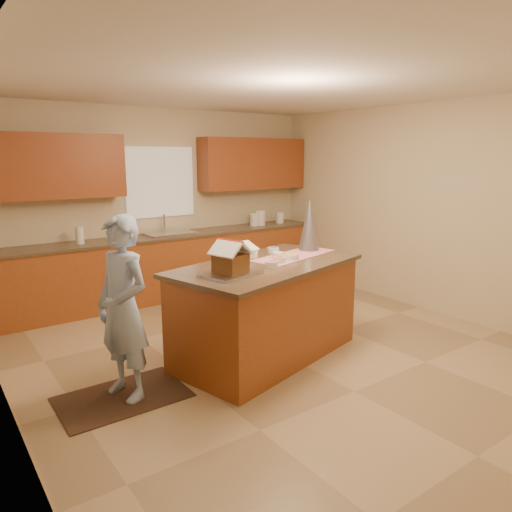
{
  "coord_description": "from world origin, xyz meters",
  "views": [
    {
      "loc": [
        -2.94,
        -3.74,
        2.03
      ],
      "look_at": [
        -0.1,
        0.2,
        1.0
      ],
      "focal_mm": 33.32,
      "sensor_mm": 36.0,
      "label": 1
    }
  ],
  "objects_px": {
    "island_base": "(266,312)",
    "tinsel_tree": "(309,225)",
    "gingerbread_house": "(231,260)",
    "boy": "(123,308)"
  },
  "relations": [
    {
      "from": "boy",
      "to": "gingerbread_house",
      "type": "xyz_separation_m",
      "value": [
        0.93,
        -0.21,
        0.33
      ]
    },
    {
      "from": "island_base",
      "to": "tinsel_tree",
      "type": "height_order",
      "value": "tinsel_tree"
    },
    {
      "from": "tinsel_tree",
      "to": "boy",
      "type": "relative_size",
      "value": 0.38
    },
    {
      "from": "gingerbread_house",
      "to": "boy",
      "type": "bearing_deg",
      "value": 167.22
    },
    {
      "from": "island_base",
      "to": "tinsel_tree",
      "type": "relative_size",
      "value": 3.27
    },
    {
      "from": "island_base",
      "to": "boy",
      "type": "bearing_deg",
      "value": 165.13
    },
    {
      "from": "tinsel_tree",
      "to": "boy",
      "type": "xyz_separation_m",
      "value": [
        -2.27,
        -0.24,
        -0.48
      ]
    },
    {
      "from": "island_base",
      "to": "gingerbread_house",
      "type": "relative_size",
      "value": 5.31
    },
    {
      "from": "island_base",
      "to": "boy",
      "type": "relative_size",
      "value": 1.23
    },
    {
      "from": "boy",
      "to": "gingerbread_house",
      "type": "distance_m",
      "value": 1.0
    }
  ]
}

